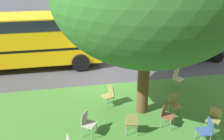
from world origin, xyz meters
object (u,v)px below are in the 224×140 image
at_px(chair_2, 87,122).
at_px(parked_car, 191,46).
at_px(chair_7, 206,129).
at_px(chair_4, 132,122).
at_px(chair_1, 178,77).
at_px(school_bus, 3,37).
at_px(chair_5, 166,114).
at_px(chair_3, 174,103).
at_px(chair_8, 214,118).
at_px(chair_0, 109,94).

xyz_separation_m(chair_2, parked_car, (-6.84, -6.12, 0.32)).
bearing_deg(chair_7, chair_4, -20.44).
bearing_deg(chair_2, chair_1, -148.69).
bearing_deg(school_bus, chair_4, 127.20).
xyz_separation_m(chair_1, chair_4, (3.01, 2.99, 0.00)).
xyz_separation_m(chair_5, chair_7, (-0.91, 1.07, 0.00)).
xyz_separation_m(chair_3, school_bus, (7.18, -6.15, 1.24)).
distance_m(chair_1, chair_8, 3.27).
distance_m(chair_1, school_bus, 9.30).
bearing_deg(chair_1, chair_8, 87.00).
relative_size(chair_1, school_bus, 0.08).
relative_size(chair_3, chair_5, 1.00).
bearing_deg(chair_5, chair_8, 161.14).
distance_m(chair_1, chair_7, 3.89).
bearing_deg(chair_7, school_bus, -46.06).
bearing_deg(chair_1, chair_5, 58.42).
relative_size(chair_0, chair_4, 1.00).
relative_size(chair_1, chair_7, 1.00).
height_order(chair_0, chair_2, same).
relative_size(chair_1, chair_8, 1.00).
xyz_separation_m(chair_2, chair_3, (-3.34, -0.56, 0.00)).
bearing_deg(chair_8, chair_3, -49.63).
bearing_deg(chair_5, chair_3, -133.66).
distance_m(chair_3, chair_5, 0.83).
height_order(chair_1, chair_7, same).
height_order(chair_1, chair_3, same).
relative_size(chair_2, chair_4, 1.00).
height_order(chair_5, school_bus, school_bus).
bearing_deg(chair_1, chair_7, 78.45).
xyz_separation_m(chair_5, school_bus, (6.61, -6.74, 1.24)).
xyz_separation_m(chair_3, chair_4, (1.89, 0.83, 0.00)).
bearing_deg(chair_4, chair_0, -78.06).
relative_size(chair_0, chair_3, 1.00).
bearing_deg(chair_8, parked_car, -110.96).
height_order(chair_4, parked_car, parked_car).
distance_m(chair_2, school_bus, 7.83).
relative_size(chair_0, chair_8, 1.00).
distance_m(chair_4, chair_5, 1.34).
height_order(chair_1, chair_8, same).
relative_size(chair_5, school_bus, 0.08).
relative_size(chair_2, chair_8, 1.00).
bearing_deg(chair_3, chair_0, -26.68).
height_order(chair_7, school_bus, school_bus).
distance_m(chair_3, chair_7, 1.70).
height_order(chair_3, chair_4, same).
bearing_deg(school_bus, chair_8, 138.23).
bearing_deg(chair_4, parked_car, -130.16).
relative_size(chair_0, chair_1, 1.00).
relative_size(chair_2, chair_5, 1.00).
relative_size(chair_3, chair_7, 1.00).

